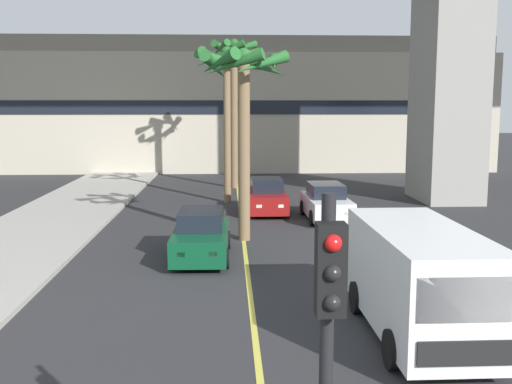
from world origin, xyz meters
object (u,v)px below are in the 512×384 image
palm_tree_near_median (244,89)px  palm_tree_far_median (234,74)px  delivery_van (419,279)px  car_queue_front (326,203)px  palm_tree_mid_median (227,76)px  car_queue_third (201,236)px  traffic_light_median_near (327,371)px  car_queue_second (267,197)px

palm_tree_near_median → palm_tree_far_median: palm_tree_far_median is taller
delivery_van → palm_tree_near_median: palm_tree_near_median is taller
car_queue_front → palm_tree_mid_median: palm_tree_mid_median is taller
car_queue_third → palm_tree_far_median: palm_tree_far_median is taller
car_queue_third → palm_tree_far_median: 18.03m
car_queue_front → palm_tree_mid_median: 8.58m
traffic_light_median_near → delivery_van: bearing=66.9°
palm_tree_mid_median → palm_tree_far_median: size_ratio=0.89×
car_queue_front → palm_tree_near_median: bearing=-132.7°
car_queue_second → traffic_light_median_near: bearing=-92.4°
car_queue_second → palm_tree_far_median: palm_tree_far_median is taller
car_queue_front → car_queue_second: bearing=142.8°
car_queue_third → delivery_van: size_ratio=0.79×
palm_tree_mid_median → palm_tree_far_median: bearing=86.1°
palm_tree_far_median → palm_tree_mid_median: bearing=-93.9°
car_queue_third → delivery_van: delivery_van is taller
car_queue_front → palm_tree_near_median: palm_tree_near_median is taller
car_queue_second → delivery_van: (2.24, -15.41, 0.57)m
traffic_light_median_near → car_queue_third: bearing=96.7°
car_queue_second → palm_tree_near_median: palm_tree_near_median is taller
car_queue_front → car_queue_third: (-5.12, -6.54, 0.00)m
car_queue_second → palm_tree_near_median: 7.63m
palm_tree_near_median → palm_tree_mid_median: (-0.58, 8.84, 0.87)m
palm_tree_near_median → palm_tree_mid_median: size_ratio=0.89×
car_queue_second → palm_tree_near_median: size_ratio=0.59×
delivery_van → palm_tree_near_median: size_ratio=0.76×
car_queue_second → palm_tree_mid_median: palm_tree_mid_median is taller
car_queue_second → traffic_light_median_near: (-0.95, -22.89, 1.99)m
palm_tree_mid_median → car_queue_third: bearing=-94.4°
car_queue_front → car_queue_third: bearing=-128.0°
palm_tree_far_median → traffic_light_median_near: bearing=-89.2°
delivery_van → palm_tree_near_median: (-3.44, 9.58, 4.20)m
delivery_van → car_queue_second: bearing=98.3°
traffic_light_median_near → palm_tree_far_median: size_ratio=0.48×
delivery_van → palm_tree_mid_median: size_ratio=0.67×
palm_tree_far_median → car_queue_second: bearing=-80.7°
delivery_van → palm_tree_near_median: 11.02m
traffic_light_median_near → palm_tree_far_median: palm_tree_far_median is taller
palm_tree_near_median → delivery_van: bearing=-70.2°
palm_tree_near_median → car_queue_third: bearing=-119.5°
car_queue_front → palm_tree_far_median: size_ratio=0.47×
palm_tree_mid_median → car_queue_front: bearing=-49.0°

